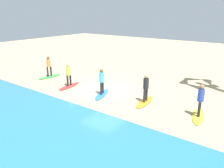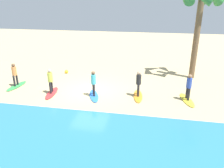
% 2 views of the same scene
% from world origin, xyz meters
% --- Properties ---
extents(ground_plane, '(60.00, 60.00, 0.00)m').
position_xyz_m(ground_plane, '(0.00, 0.00, 0.00)').
color(ground_plane, tan).
extents(surfboard_yellow, '(1.02, 2.17, 0.09)m').
position_xyz_m(surfboard_yellow, '(-6.48, 0.39, 0.04)').
color(surfboard_yellow, yellow).
rests_on(surfboard_yellow, ground).
extents(surfer_yellow, '(0.32, 0.45, 1.64)m').
position_xyz_m(surfer_yellow, '(-6.48, 0.39, 1.04)').
color(surfer_yellow, '#232328').
rests_on(surfer_yellow, surfboard_yellow).
extents(surfboard_orange, '(0.77, 2.15, 0.09)m').
position_xyz_m(surfboard_orange, '(-3.40, 0.35, 0.04)').
color(surfboard_orange, orange).
rests_on(surfboard_orange, ground).
extents(surfer_orange, '(0.32, 0.46, 1.64)m').
position_xyz_m(surfer_orange, '(-3.40, 0.35, 1.04)').
color(surfer_orange, '#232328').
rests_on(surfer_orange, surfboard_orange).
extents(surfboard_blue, '(1.25, 2.16, 0.09)m').
position_xyz_m(surfboard_blue, '(-0.56, 0.85, 0.04)').
color(surfboard_blue, blue).
rests_on(surfboard_blue, ground).
extents(surfer_blue, '(0.32, 0.44, 1.64)m').
position_xyz_m(surfer_blue, '(-0.56, 0.85, 1.04)').
color(surfer_blue, '#232328').
rests_on(surfer_blue, surfboard_blue).
extents(surfboard_red, '(0.84, 2.16, 0.09)m').
position_xyz_m(surfboard_red, '(2.35, 0.95, 0.04)').
color(surfboard_red, red).
rests_on(surfboard_red, ground).
extents(surfer_red, '(0.32, 0.46, 1.64)m').
position_xyz_m(surfer_red, '(2.35, 0.95, 1.04)').
color(surfer_red, '#232328').
rests_on(surfer_red, surfboard_red).
extents(surfboard_green, '(0.69, 2.13, 0.09)m').
position_xyz_m(surfboard_green, '(5.44, 0.21, 0.04)').
color(surfboard_green, green).
rests_on(surfboard_green, ground).
extents(surfer_green, '(0.32, 0.46, 1.64)m').
position_xyz_m(surfer_green, '(5.44, 0.21, 1.04)').
color(surfer_green, '#232328').
rests_on(surfer_green, surfboard_green).
extents(beach_ball, '(0.30, 0.30, 0.30)m').
position_xyz_m(beach_ball, '(3.02, -3.42, 0.15)').
color(beach_ball, yellow).
rests_on(beach_ball, ground).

